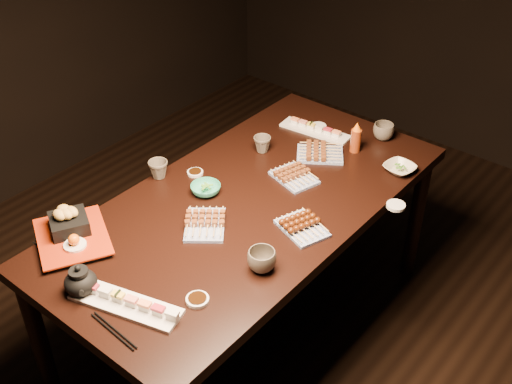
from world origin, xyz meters
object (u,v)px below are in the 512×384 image
teacup_near_left (158,169)px  edamame_bowl_green (206,189)px  teacup_far_left (262,144)px  tempura_tray (71,229)px  teacup_far_right (383,131)px  sushi_platter_far (315,128)px  teacup_mid_right (262,260)px  dining_table (249,269)px  yakitori_plate_center (294,174)px  yakitori_plate_right (205,221)px  edamame_bowl_cream (400,168)px  yakitori_plate_left (320,151)px  sushi_platter_near (125,300)px  teapot (80,279)px  condiment_bottle (356,137)px

teacup_near_left → edamame_bowl_green: bearing=9.8°
teacup_near_left → teacup_far_left: size_ratio=1.06×
tempura_tray → teacup_far_right: 1.51m
sushi_platter_far → teacup_near_left: 0.81m
teacup_mid_right → teacup_far_left: bearing=128.8°
dining_table → yakitori_plate_center: 0.48m
yakitori_plate_center → yakitori_plate_right: bearing=-82.7°
teacup_far_right → yakitori_plate_right: bearing=-100.8°
yakitori_plate_center → teacup_mid_right: bearing=-48.9°
sushi_platter_far → edamame_bowl_cream: 0.49m
sushi_platter_far → yakitori_plate_left: 0.22m
yakitori_plate_left → dining_table: bearing=-127.9°
yakitori_plate_right → edamame_bowl_cream: yakitori_plate_right is taller
tempura_tray → dining_table: bearing=88.5°
sushi_platter_near → edamame_bowl_cream: bearing=61.0°
yakitori_plate_center → tempura_tray: size_ratio=0.60×
edamame_bowl_green → teacup_mid_right: 0.53m
dining_table → sushi_platter_near: size_ratio=4.51×
sushi_platter_far → teacup_far_right: teacup_far_right is taller
yakitori_plate_center → teacup_far_right: teacup_far_right is taller
tempura_tray → teacup_mid_right: (0.65, 0.33, -0.02)m
edamame_bowl_green → edamame_bowl_cream: (0.55, 0.66, -0.00)m
dining_table → teacup_mid_right: bearing=-30.0°
sushi_platter_near → dining_table: bearing=79.2°
dining_table → yakitori_plate_right: 0.47m
yakitori_plate_center → teapot: 1.03m
sushi_platter_far → sushi_platter_near: bearing=91.2°
sushi_platter_near → teacup_mid_right: teacup_mid_right is taller
dining_table → edamame_bowl_cream: edamame_bowl_cream is taller
dining_table → teacup_mid_right: teacup_mid_right is taller
sushi_platter_near → tempura_tray: size_ratio=1.24×
yakitori_plate_center → teacup_far_left: size_ratio=2.39×
edamame_bowl_cream → sushi_platter_far: bearing=174.4°
yakitori_plate_right → edamame_bowl_green: size_ratio=1.64×
dining_table → teacup_far_left: teacup_far_left is taller
edamame_bowl_cream → teapot: size_ratio=0.98×
teacup_near_left → teacup_far_left: (0.21, 0.45, -0.00)m
sushi_platter_near → edamame_bowl_cream: sushi_platter_near is taller
sushi_platter_far → teapot: teapot is taller
dining_table → teacup_far_right: size_ratio=18.16×
teapot → edamame_bowl_green: bearing=129.9°
dining_table → sushi_platter_far: size_ratio=5.15×
sushi_platter_near → teacup_near_left: bearing=112.4°
yakitori_plate_right → condiment_bottle: 0.87m
tempura_tray → teacup_near_left: bearing=125.3°
teacup_far_left → teacup_far_right: teacup_far_right is taller
teacup_far_right → teapot: size_ratio=0.73×
yakitori_plate_center → edamame_bowl_cream: yakitori_plate_center is taller
tempura_tray → yakitori_plate_left: bearing=99.1°
dining_table → condiment_bottle: size_ratio=12.07×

